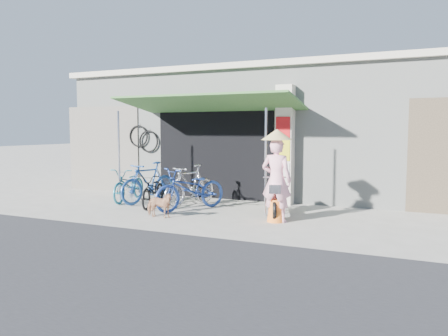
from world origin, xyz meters
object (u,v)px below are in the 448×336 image
at_px(bike_black, 154,190).
at_px(moped, 274,197).
at_px(nun, 277,177).
at_px(bike_blue, 149,183).
at_px(street_dog, 159,205).
at_px(bike_navy, 191,189).
at_px(bike_teal, 129,185).
at_px(bike_silver, 190,185).

height_order(bike_black, moped, moped).
distance_m(moped, nun, 0.81).
height_order(bike_blue, street_dog, bike_blue).
distance_m(bike_black, nun, 3.35).
relative_size(bike_navy, moped, 1.21).
height_order(bike_teal, bike_navy, bike_navy).
height_order(bike_blue, moped, bike_blue).
xyz_separation_m(bike_teal, nun, (4.33, -0.93, 0.49)).
height_order(bike_black, nun, nun).
distance_m(bike_teal, street_dog, 2.46).
bearing_deg(bike_navy, moped, 31.25).
relative_size(bike_black, street_dog, 2.37).
distance_m(bike_blue, street_dog, 2.00).
distance_m(bike_black, bike_navy, 1.06).
height_order(street_dog, nun, nun).
relative_size(bike_black, moped, 0.98).
xyz_separation_m(bike_blue, bike_black, (0.42, -0.42, -0.12)).
bearing_deg(bike_silver, street_dog, -70.41).
bearing_deg(bike_navy, bike_black, -154.80).
distance_m(bike_blue, bike_navy, 1.55).
xyz_separation_m(bike_teal, bike_black, (1.05, -0.46, -0.03)).
distance_m(bike_navy, street_dog, 1.11).
distance_m(bike_navy, moped, 1.99).
xyz_separation_m(street_dog, nun, (2.43, 0.63, 0.65)).
bearing_deg(bike_silver, bike_blue, -161.11).
bearing_deg(nun, bike_teal, -9.81).
distance_m(bike_black, street_dog, 1.39).
bearing_deg(bike_blue, street_dog, -33.57).
bearing_deg(nun, moped, -65.42).
height_order(bike_navy, street_dog, bike_navy).
relative_size(bike_blue, bike_silver, 1.03).
bearing_deg(bike_blue, bike_navy, -0.64).
distance_m(bike_teal, bike_silver, 1.83).
height_order(bike_silver, bike_navy, bike_silver).
xyz_separation_m(bike_silver, street_dog, (0.07, -1.56, -0.23)).
bearing_deg(street_dog, bike_black, 35.27).
bearing_deg(bike_black, nun, -23.10).
distance_m(bike_silver, moped, 2.29).
relative_size(street_dog, moped, 0.41).
relative_size(bike_silver, street_dog, 2.59).
bearing_deg(bike_blue, moped, 11.41).
height_order(bike_navy, moped, bike_navy).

